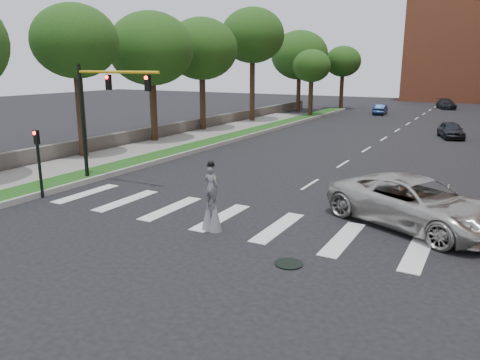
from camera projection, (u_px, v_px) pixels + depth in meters
ground_plane at (237, 230)px, 17.89m from camera, size 160.00×160.00×0.00m
grass_median at (233, 137)px, 40.26m from camera, size 2.00×60.00×0.25m
median_curb at (243, 138)px, 39.77m from camera, size 0.20×60.00×0.28m
sidewalk_left at (127, 153)px, 33.14m from camera, size 4.00×60.00×0.18m
stone_wall at (193, 126)px, 44.42m from camera, size 0.50×56.00×1.10m
manhole at (289, 264)px, 14.79m from camera, size 0.90×0.90×0.04m
traffic_signal at (99, 105)px, 24.01m from camera, size 5.30×0.23×6.20m
secondary_signal at (39, 157)px, 21.80m from camera, size 0.25×0.21×3.23m
stilt_performer at (211, 205)px, 17.62m from camera, size 0.84×0.53×2.71m
suv_crossing at (416, 203)px, 18.02m from camera, size 7.62×5.88×1.92m
car_near at (451, 130)px, 40.24m from camera, size 2.86×4.44×1.41m
car_mid at (380, 109)px, 59.71m from camera, size 1.65×4.07×1.31m
car_far at (446, 104)px, 67.22m from camera, size 3.45×5.19×1.40m
tree_1 at (75, 42)px, 29.88m from camera, size 5.53×5.53×9.97m
tree_2 at (151, 49)px, 36.45m from camera, size 6.68×6.68×10.23m
tree_3 at (202, 49)px, 42.93m from camera, size 6.62×6.62×10.41m
tree_4 at (253, 36)px, 49.67m from camera, size 6.81×6.81×12.11m
tree_5 at (299, 55)px, 62.11m from camera, size 7.55×7.55×10.65m
tree_6 at (312, 66)px, 55.51m from camera, size 4.52×4.52×7.98m
tree_7 at (343, 62)px, 65.30m from camera, size 4.99×4.99×8.77m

